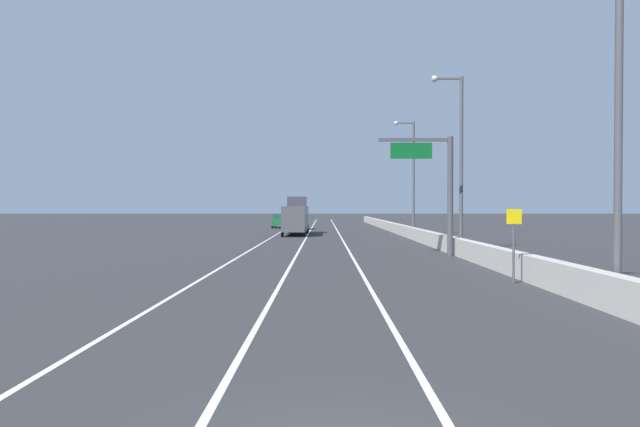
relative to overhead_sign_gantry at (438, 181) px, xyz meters
The scene contains 14 objects.
ground_plane 38.40m from the overhead_sign_gantry, 100.50° to the left, with size 320.00×320.00×0.00m, color #2D2D30.
lane_stripe_left 31.42m from the overhead_sign_gantry, 113.61° to the left, with size 0.16×130.00×0.00m, color silver.
lane_stripe_center 30.21m from the overhead_sign_gantry, 107.44° to the left, with size 0.16×130.00×0.00m, color silver.
lane_stripe_right 29.36m from the overhead_sign_gantry, 100.83° to the left, with size 0.16×130.00×0.00m, color silver.
jersey_barrier_right 14.16m from the overhead_sign_gantry, 84.31° to the left, with size 0.60×120.00×1.10m, color #B2ADA3.
overhead_sign_gantry is the anchor object (origin of this frame).
speed_advisory_sign 12.04m from the overhead_sign_gantry, 87.83° to the right, with size 0.60×0.11×3.00m.
lamp_post_right_near 16.39m from the overhead_sign_gantry, 83.58° to the right, with size 2.14×0.44×11.86m.
lamp_post_right_second 3.45m from the overhead_sign_gantry, 50.83° to the left, with size 2.14×0.44×11.86m.
lamp_post_right_third 20.73m from the overhead_sign_gantry, 85.03° to the left, with size 2.14×0.44×11.86m.
car_silver_0 52.76m from the overhead_sign_gantry, 104.53° to the left, with size 1.93×4.15×2.07m.
car_white_1 39.40m from the overhead_sign_gantry, 105.20° to the left, with size 1.91×4.59×2.06m.
car_green_2 45.30m from the overhead_sign_gantry, 107.60° to the left, with size 1.98×4.57×2.02m.
box_truck 26.92m from the overhead_sign_gantry, 112.57° to the left, with size 2.54×9.91×4.23m.
Camera 1 is at (-0.27, -5.94, 3.10)m, focal length 29.03 mm.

